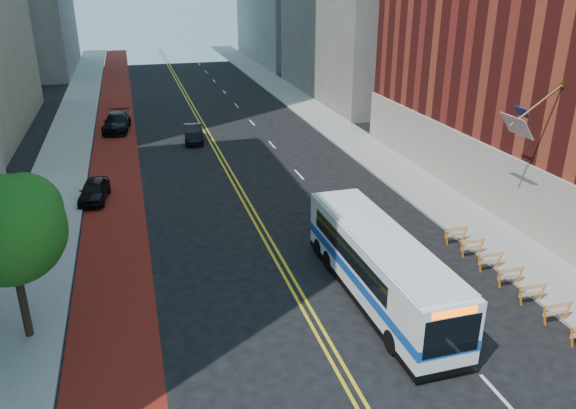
% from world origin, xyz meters
% --- Properties ---
extents(ground, '(160.00, 160.00, 0.00)m').
position_xyz_m(ground, '(0.00, 0.00, 0.00)').
color(ground, black).
rests_on(ground, ground).
extents(sidewalk_left, '(4.00, 140.00, 0.15)m').
position_xyz_m(sidewalk_left, '(-12.00, 30.00, 0.07)').
color(sidewalk_left, gray).
rests_on(sidewalk_left, ground).
extents(sidewalk_right, '(4.00, 140.00, 0.15)m').
position_xyz_m(sidewalk_right, '(12.00, 30.00, 0.07)').
color(sidewalk_right, gray).
rests_on(sidewalk_right, ground).
extents(bus_lane_paint, '(3.60, 140.00, 0.01)m').
position_xyz_m(bus_lane_paint, '(-8.10, 30.00, 0.00)').
color(bus_lane_paint, maroon).
rests_on(bus_lane_paint, ground).
extents(center_line_inner, '(0.14, 140.00, 0.01)m').
position_xyz_m(center_line_inner, '(-0.18, 30.00, 0.00)').
color(center_line_inner, gold).
rests_on(center_line_inner, ground).
extents(center_line_outer, '(0.14, 140.00, 0.01)m').
position_xyz_m(center_line_outer, '(0.18, 30.00, 0.00)').
color(center_line_outer, gold).
rests_on(center_line_outer, ground).
extents(lane_dashes, '(0.14, 98.20, 0.01)m').
position_xyz_m(lane_dashes, '(4.80, 38.00, 0.01)').
color(lane_dashes, silver).
rests_on(lane_dashes, ground).
extents(construction_barriers, '(1.42, 10.91, 1.00)m').
position_xyz_m(construction_barriers, '(9.60, 3.42, 0.68)').
color(construction_barriers, orange).
rests_on(construction_barriers, ground).
extents(street_tree, '(4.20, 4.20, 6.70)m').
position_xyz_m(street_tree, '(-11.24, 6.04, 4.91)').
color(street_tree, black).
rests_on(street_tree, sidewalk_left).
extents(transit_bus, '(2.70, 11.59, 3.18)m').
position_xyz_m(transit_bus, '(3.32, 5.03, 1.66)').
color(transit_bus, white).
rests_on(transit_bus, ground).
extents(car_a, '(2.15, 4.17, 1.36)m').
position_xyz_m(car_a, '(-9.30, 20.77, 0.68)').
color(car_a, black).
rests_on(car_a, ground).
extents(car_b, '(1.88, 4.48, 1.44)m').
position_xyz_m(car_b, '(-1.50, 32.85, 0.72)').
color(car_b, black).
rests_on(car_b, ground).
extents(car_c, '(2.83, 5.66, 1.58)m').
position_xyz_m(car_c, '(-7.91, 38.44, 0.79)').
color(car_c, black).
rests_on(car_c, ground).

